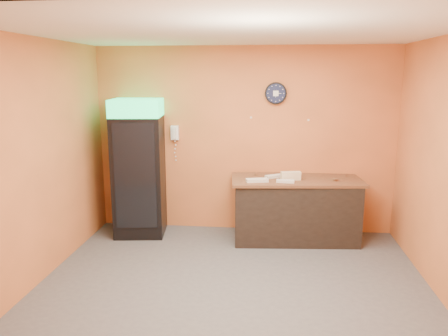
# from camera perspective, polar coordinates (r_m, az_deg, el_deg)

# --- Properties ---
(floor) EXTENTS (4.50, 4.50, 0.00)m
(floor) POSITION_cam_1_polar(r_m,az_deg,el_deg) (5.15, 1.12, -15.37)
(floor) COLOR #47474C
(floor) RESTS_ON ground
(back_wall) EXTENTS (4.50, 0.02, 2.80)m
(back_wall) POSITION_cam_1_polar(r_m,az_deg,el_deg) (6.64, 2.65, 3.62)
(back_wall) COLOR orange
(back_wall) RESTS_ON floor
(left_wall) EXTENTS (0.02, 4.00, 2.80)m
(left_wall) POSITION_cam_1_polar(r_m,az_deg,el_deg) (5.35, -23.57, 0.55)
(left_wall) COLOR orange
(left_wall) RESTS_ON floor
(ceiling) EXTENTS (4.50, 4.00, 0.02)m
(ceiling) POSITION_cam_1_polar(r_m,az_deg,el_deg) (4.59, 1.27, 17.37)
(ceiling) COLOR white
(ceiling) RESTS_ON back_wall
(beverage_cooler) EXTENTS (0.79, 0.80, 2.03)m
(beverage_cooler) POSITION_cam_1_polar(r_m,az_deg,el_deg) (6.60, -11.16, -0.23)
(beverage_cooler) COLOR black
(beverage_cooler) RESTS_ON floor
(prep_counter) EXTENTS (1.81, 0.92, 0.88)m
(prep_counter) POSITION_cam_1_polar(r_m,az_deg,el_deg) (6.48, 9.29, -5.49)
(prep_counter) COLOR black
(prep_counter) RESTS_ON floor
(wall_clock) EXTENTS (0.32, 0.06, 0.32)m
(wall_clock) POSITION_cam_1_polar(r_m,az_deg,el_deg) (6.53, 6.78, 9.67)
(wall_clock) COLOR black
(wall_clock) RESTS_ON back_wall
(wall_phone) EXTENTS (0.12, 0.10, 0.22)m
(wall_phone) POSITION_cam_1_polar(r_m,az_deg,el_deg) (6.72, -6.44, 4.59)
(wall_phone) COLOR white
(wall_phone) RESTS_ON back_wall
(butcher_paper) EXTENTS (1.92, 0.99, 0.04)m
(butcher_paper) POSITION_cam_1_polar(r_m,az_deg,el_deg) (6.36, 9.43, -1.55)
(butcher_paper) COLOR brown
(butcher_paper) RESTS_ON prep_counter
(sub_roll_stack) EXTENTS (0.29, 0.16, 0.12)m
(sub_roll_stack) POSITION_cam_1_polar(r_m,az_deg,el_deg) (6.25, 8.71, -1.02)
(sub_roll_stack) COLOR beige
(sub_roll_stack) RESTS_ON butcher_paper
(wrapped_sandwich_left) EXTENTS (0.32, 0.19, 0.04)m
(wrapped_sandwich_left) POSITION_cam_1_polar(r_m,az_deg,el_deg) (6.09, 4.35, -1.61)
(wrapped_sandwich_left) COLOR beige
(wrapped_sandwich_left) RESTS_ON butcher_paper
(wrapped_sandwich_mid) EXTENTS (0.25, 0.12, 0.04)m
(wrapped_sandwich_mid) POSITION_cam_1_polar(r_m,az_deg,el_deg) (6.10, 8.02, -1.71)
(wrapped_sandwich_mid) COLOR beige
(wrapped_sandwich_mid) RESTS_ON butcher_paper
(wrapped_sandwich_right) EXTENTS (0.27, 0.22, 0.04)m
(wrapped_sandwich_right) POSITION_cam_1_polar(r_m,az_deg,el_deg) (6.37, 6.55, -1.07)
(wrapped_sandwich_right) COLOR beige
(wrapped_sandwich_right) RESTS_ON butcher_paper
(kitchen_tool) EXTENTS (0.06, 0.06, 0.06)m
(kitchen_tool) POSITION_cam_1_polar(r_m,az_deg,el_deg) (6.52, 8.21, -0.69)
(kitchen_tool) COLOR silver
(kitchen_tool) RESTS_ON butcher_paper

